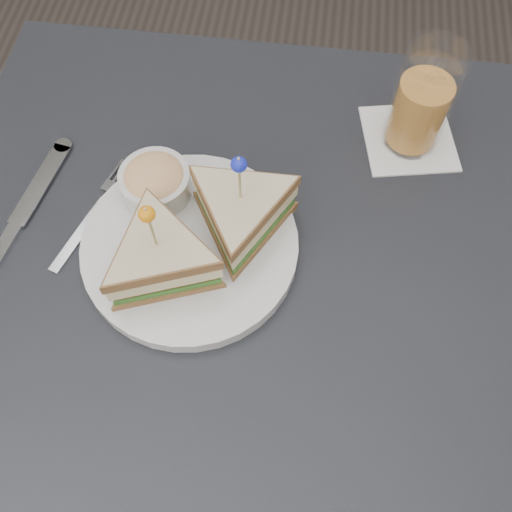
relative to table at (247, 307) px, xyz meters
The scene contains 6 objects.
ground_plane 0.67m from the table, ahead, with size 3.50×3.50×0.00m, color #3F3833.
table is the anchor object (origin of this frame).
plate_meal 0.14m from the table, 151.01° to the left, with size 0.31×0.30×0.15m.
cutlery_fork 0.23m from the table, 159.21° to the left, with size 0.07×0.17×0.01m.
cutlery_knife 0.31m from the table, behind, with size 0.06×0.24×0.01m.
drink_set 0.34m from the table, 51.67° to the left, with size 0.14×0.14×0.15m.
Camera 1 is at (0.05, -0.28, 1.36)m, focal length 40.00 mm.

